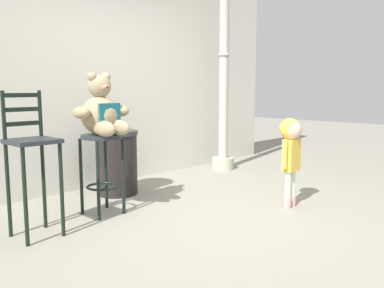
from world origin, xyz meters
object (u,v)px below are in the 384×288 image
(teddy_bear, at_px, (102,112))
(child_walking, at_px, (291,143))
(lamppost, at_px, (224,91))
(bar_stool_with_teddy, at_px, (102,158))
(trash_bin, at_px, (117,162))
(bar_chair_empty, at_px, (32,153))

(teddy_bear, distance_m, child_walking, 1.93)
(teddy_bear, height_order, lamppost, lamppost)
(child_walking, height_order, lamppost, lamppost)
(teddy_bear, relative_size, child_walking, 0.64)
(bar_stool_with_teddy, bearing_deg, lamppost, 12.49)
(bar_stool_with_teddy, relative_size, trash_bin, 1.06)
(bar_stool_with_teddy, height_order, trash_bin, bar_stool_with_teddy)
(trash_bin, bearing_deg, bar_chair_empty, -154.68)
(lamppost, bearing_deg, child_walking, -121.87)
(teddy_bear, bearing_deg, bar_chair_empty, -175.26)
(bar_chair_empty, bearing_deg, child_walking, -26.84)
(teddy_bear, height_order, bar_chair_empty, teddy_bear)
(lamppost, bearing_deg, bar_stool_with_teddy, -167.51)
(bar_stool_with_teddy, bearing_deg, bar_chair_empty, -172.95)
(teddy_bear, bearing_deg, child_walking, -38.71)
(teddy_bear, relative_size, trash_bin, 0.79)
(bar_stool_with_teddy, height_order, bar_chair_empty, bar_chair_empty)
(teddy_bear, bearing_deg, lamppost, 13.13)
(lamppost, height_order, bar_chair_empty, lamppost)
(child_walking, xyz_separation_m, lamppost, (1.12, 1.80, 0.52))
(child_walking, bearing_deg, teddy_bear, 46.56)
(trash_bin, relative_size, bar_chair_empty, 0.62)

